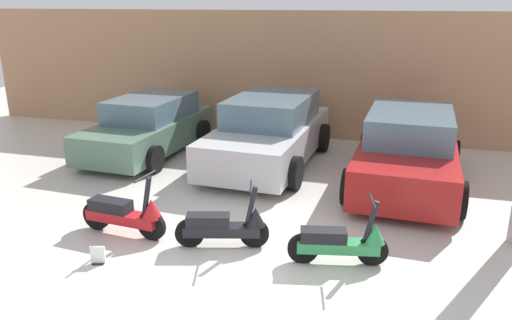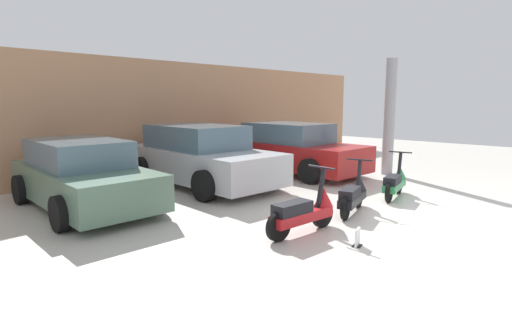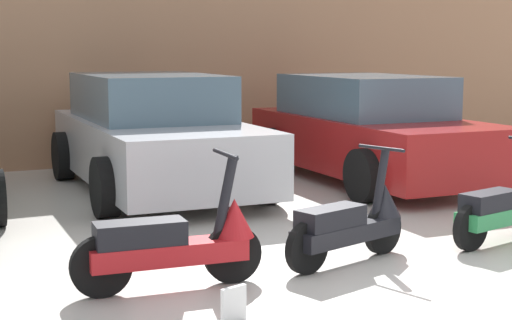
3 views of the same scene
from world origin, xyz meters
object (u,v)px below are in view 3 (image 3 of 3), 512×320
at_px(scooter_front_center, 506,206).
at_px(car_rear_right, 370,130).
at_px(scooter_front_right, 352,223).
at_px(car_rear_center, 154,135).
at_px(placard_near_left_scooter, 234,308).
at_px(scooter_front_left, 177,242).

bearing_deg(scooter_front_center, car_rear_right, 64.39).
xyz_separation_m(scooter_front_right, scooter_front_center, (1.70, -0.05, -0.00)).
relative_size(scooter_front_center, car_rear_right, 0.32).
height_order(scooter_front_center, car_rear_right, car_rear_right).
distance_m(car_rear_center, placard_near_left_scooter, 5.17).
distance_m(scooter_front_left, scooter_front_center, 3.30).
distance_m(car_rear_center, car_rear_right, 2.98).
bearing_deg(placard_near_left_scooter, scooter_front_right, 31.74).
xyz_separation_m(scooter_front_center, car_rear_right, (0.85, 3.51, 0.35)).
bearing_deg(placard_near_left_scooter, car_rear_center, 76.89).
xyz_separation_m(scooter_front_center, car_rear_center, (-2.08, 4.09, 0.37)).
bearing_deg(scooter_front_left, car_rear_center, 78.75).
height_order(scooter_front_right, placard_near_left_scooter, scooter_front_right).
bearing_deg(scooter_front_right, placard_near_left_scooter, -163.61).
bearing_deg(car_rear_right, scooter_front_right, -33.60).
relative_size(scooter_front_left, scooter_front_right, 1.09).
relative_size(car_rear_center, car_rear_right, 1.03).
bearing_deg(scooter_front_center, car_rear_center, 104.93).
relative_size(scooter_front_left, placard_near_left_scooter, 5.68).
xyz_separation_m(scooter_front_right, placard_near_left_scooter, (-1.55, -0.96, -0.23)).
xyz_separation_m(scooter_front_left, placard_near_left_scooter, (0.06, -0.90, -0.25)).
distance_m(scooter_front_left, placard_near_left_scooter, 0.94).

